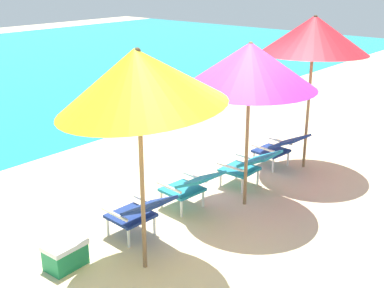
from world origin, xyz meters
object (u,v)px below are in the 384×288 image
cooler_box (65,255)px  lounge_chair_far_left (139,211)px  beach_umbrella_center (250,66)px  beach_umbrella_right (314,35)px  beach_umbrella_left (138,79)px  lounge_chair_far_right (280,147)px  lounge_chair_near_right (249,165)px  lounge_chair_near_left (191,185)px

cooler_box → lounge_chair_far_left: bearing=-12.0°
beach_umbrella_center → beach_umbrella_right: size_ratio=0.95×
beach_umbrella_center → beach_umbrella_right: bearing=1.5°
beach_umbrella_left → lounge_chair_far_left: bearing=51.3°
beach_umbrella_left → beach_umbrella_right: 4.00m
beach_umbrella_left → beach_umbrella_right: same height
lounge_chair_far_left → beach_umbrella_center: bearing=-14.2°
beach_umbrella_right → lounge_chair_far_right: bearing=140.6°
lounge_chair_far_right → cooler_box: lounge_chair_far_right is taller
lounge_chair_near_right → lounge_chair_far_right: bearing=3.6°
lounge_chair_near_left → beach_umbrella_right: bearing=-9.1°
lounge_chair_far_left → beach_umbrella_left: (-0.39, -0.49, 1.83)m
beach_umbrella_center → cooler_box: 3.37m
beach_umbrella_right → cooler_box: 5.10m
lounge_chair_near_left → beach_umbrella_center: bearing=-33.6°
lounge_chair_far_right → beach_umbrella_left: (-3.64, -0.40, 1.83)m
lounge_chair_near_left → beach_umbrella_right: size_ratio=0.35×
lounge_chair_near_right → cooler_box: (-3.20, 0.37, -0.24)m
lounge_chair_far_left → lounge_chair_near_right: 2.22m
beach_umbrella_center → lounge_chair_near_left: bearing=146.4°
beach_umbrella_right → lounge_chair_near_left: bearing=170.9°
lounge_chair_near_left → beach_umbrella_left: beach_umbrella_left is taller
beach_umbrella_left → cooler_box: 2.27m
lounge_chair_near_right → beach_umbrella_right: 2.35m
lounge_chair_near_right → beach_umbrella_left: 3.20m
lounge_chair_far_right → beach_umbrella_center: (-1.53, -0.34, 1.66)m
lounge_chair_near_right → lounge_chair_far_left: bearing=175.9°
lounge_chair_near_left → beach_umbrella_right: beach_umbrella_right is taller
cooler_box → beach_umbrella_left: bearing=-49.5°
lounge_chair_near_right → beach_umbrella_right: (1.39, -0.23, 1.89)m
lounge_chair_far_right → beach_umbrella_right: beach_umbrella_right is taller
beach_umbrella_right → cooler_box: beach_umbrella_right is taller
lounge_chair_far_right → cooler_box: 4.26m
lounge_chair_far_left → cooler_box: (-0.99, 0.21, -0.24)m
lounge_chair_near_left → lounge_chair_near_right: size_ratio=1.04×
lounge_chair_near_right → lounge_chair_far_right: (1.03, 0.06, 0.00)m
lounge_chair_near_left → lounge_chair_far_left: bearing=-178.6°
beach_umbrella_right → lounge_chair_far_left: bearing=173.9°
beach_umbrella_center → lounge_chair_far_right: bearing=12.5°
lounge_chair_far_right → beach_umbrella_left: size_ratio=0.35×
beach_umbrella_left → lounge_chair_far_right: bearing=6.2°
beach_umbrella_left → cooler_box: size_ratio=5.44×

